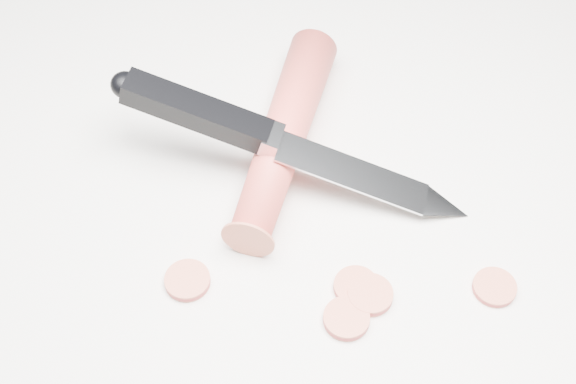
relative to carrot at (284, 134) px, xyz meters
name	(u,v)px	position (x,y,z in m)	size (l,w,h in m)	color
ground	(292,233)	(-0.03, -0.07, -0.02)	(2.40, 2.40, 0.00)	silver
carrot	(284,134)	(0.00, 0.00, 0.00)	(0.03, 0.03, 0.20)	red
carrot_slice_0	(370,295)	(0.00, -0.14, -0.02)	(0.03, 0.03, 0.01)	#C4593F
carrot_slice_1	(494,287)	(0.08, -0.17, -0.02)	(0.03, 0.03, 0.01)	#C4593F
carrot_slice_2	(187,280)	(-0.11, -0.08, -0.02)	(0.03, 0.03, 0.01)	#C4593F
carrot_slice_3	(356,287)	(-0.01, -0.13, -0.02)	(0.03, 0.03, 0.01)	#C4593F
carrot_slice_4	(346,319)	(-0.02, -0.15, -0.02)	(0.03, 0.03, 0.01)	#C4593F
kitchen_knife	(292,144)	(-0.01, -0.03, 0.02)	(0.23, 0.20, 0.08)	#B9BBC0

